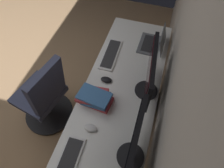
{
  "coord_description": "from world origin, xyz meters",
  "views": [
    {
      "loc": [
        0.86,
        1.85,
        2.19
      ],
      "look_at": [
        0.04,
        1.6,
        0.95
      ],
      "focal_mm": 31.46,
      "sensor_mm": 36.0,
      "label": 1
    }
  ],
  "objects": [
    {
      "name": "desk",
      "position": [
        0.04,
        1.65,
        0.66
      ],
      "size": [
        2.14,
        0.66,
        0.73
      ],
      "color": "white",
      "rests_on": "ground"
    },
    {
      "name": "drawer_pedestal",
      "position": [
        -0.1,
        1.68,
        0.35
      ],
      "size": [
        0.4,
        0.51,
        0.69
      ],
      "color": "white",
      "rests_on": "ground"
    },
    {
      "name": "monitor_primary",
      "position": [
        -0.12,
        1.86,
        0.98
      ],
      "size": [
        0.54,
        0.2,
        0.44
      ],
      "color": "black",
      "rests_on": "desk"
    },
    {
      "name": "laptop_leftmost",
      "position": [
        -0.69,
        1.83,
        0.78
      ],
      "size": [
        0.31,
        0.26,
        0.2
      ],
      "color": "#595B60",
      "rests_on": "desk"
    },
    {
      "name": "mouse_spare",
      "position": [
        0.35,
        1.52,
        0.75
      ],
      "size": [
        0.06,
        0.1,
        0.03
      ],
      "primitive_type": "ellipsoid",
      "color": "silver",
      "rests_on": "desk"
    },
    {
      "name": "mouse_main",
      "position": [
        -0.12,
        1.5,
        0.75
      ],
      "size": [
        0.06,
        0.1,
        0.03
      ],
      "primitive_type": "ellipsoid",
      "color": "black",
      "rests_on": "desk"
    },
    {
      "name": "keyboard_spare",
      "position": [
        0.66,
        1.46,
        0.74
      ],
      "size": [
        0.42,
        0.15,
        0.02
      ],
      "color": "silver",
      "rests_on": "desk"
    },
    {
      "name": "office_chair",
      "position": [
        0.09,
        0.89,
        0.46
      ],
      "size": [
        0.56,
        0.59,
        0.97
      ],
      "color": "#383D56",
      "rests_on": "ground"
    },
    {
      "name": "keyboard_main",
      "position": [
        -0.44,
        1.44,
        0.74
      ],
      "size": [
        0.42,
        0.15,
        0.02
      ],
      "color": "silver",
      "rests_on": "desk"
    },
    {
      "name": "book_stack_near",
      "position": [
        0.11,
        1.47,
        0.78
      ],
      "size": [
        0.21,
        0.32,
        0.11
      ],
      "color": "#B2383D",
      "rests_on": "desk"
    },
    {
      "name": "wall_back",
      "position": [
        0.0,
        2.05,
        1.3
      ],
      "size": [
        4.81,
        0.1,
        2.6
      ],
      "primitive_type": "cube",
      "color": "beige",
      "rests_on": "ground"
    },
    {
      "name": "monitor_secondary",
      "position": [
        0.47,
        1.87,
        0.99
      ],
      "size": [
        0.53,
        0.2,
        0.45
      ],
      "color": "black",
      "rests_on": "desk"
    }
  ]
}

